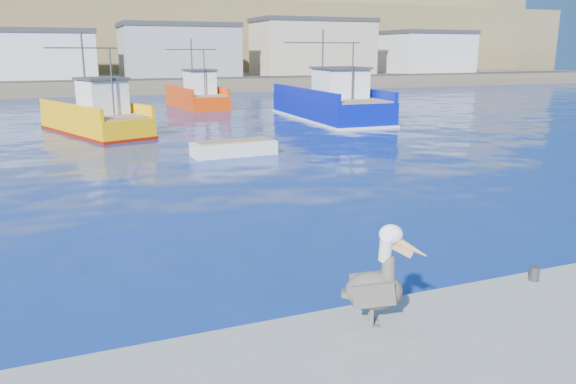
% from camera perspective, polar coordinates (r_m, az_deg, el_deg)
% --- Properties ---
extents(ground, '(260.00, 260.00, 0.00)m').
position_cam_1_polar(ground, '(13.77, 4.20, -7.56)').
color(ground, navy).
rests_on(ground, ground).
extents(dock_bollards, '(36.20, 0.20, 0.30)m').
position_cam_1_polar(dock_bollards, '(11.15, 14.94, -9.80)').
color(dock_bollards, '#4C4C4C').
rests_on(dock_bollards, dock).
extents(far_shore, '(200.00, 81.00, 24.00)m').
position_cam_1_polar(far_shore, '(120.85, -20.04, 15.20)').
color(far_shore, brown).
rests_on(far_shore, ground).
extents(trawler_yellow_b, '(6.56, 10.40, 6.33)m').
position_cam_1_polar(trawler_yellow_b, '(37.51, -18.90, 7.10)').
color(trawler_yellow_b, '#FFB106').
rests_on(trawler_yellow_b, ground).
extents(trawler_blue, '(6.32, 13.28, 6.75)m').
position_cam_1_polar(trawler_blue, '(43.17, 4.33, 8.88)').
color(trawler_blue, '#031096').
rests_on(trawler_blue, ground).
extents(boat_orange, '(4.81, 9.40, 6.19)m').
position_cam_1_polar(boat_orange, '(53.20, -9.23, 9.66)').
color(boat_orange, '#DB3805').
rests_on(boat_orange, ground).
extents(skiff_mid, '(4.27, 1.74, 0.91)m').
position_cam_1_polar(skiff_mid, '(28.25, -5.52, 4.33)').
color(skiff_mid, silver).
rests_on(skiff_mid, ground).
extents(pelican, '(1.42, 0.93, 1.80)m').
position_cam_1_polar(pelican, '(9.76, 9.04, -9.06)').
color(pelican, '#595451').
rests_on(pelican, dock).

